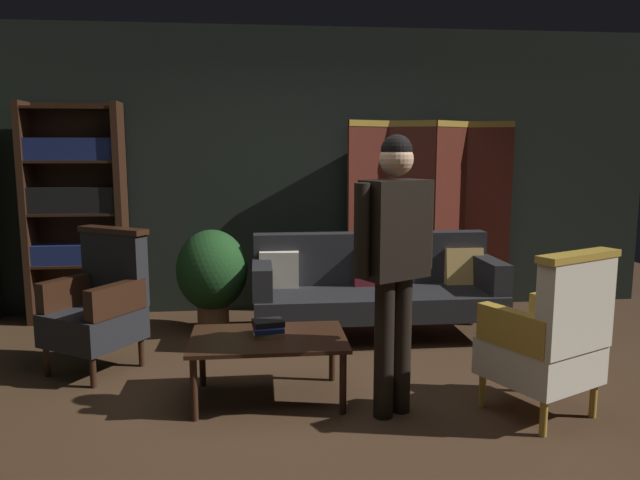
# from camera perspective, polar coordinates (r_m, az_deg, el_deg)

# --- Properties ---
(ground_plane) EXTENTS (10.00, 10.00, 0.00)m
(ground_plane) POSITION_cam_1_polar(r_m,az_deg,el_deg) (3.91, 1.26, -15.70)
(ground_plane) COLOR #3D2819
(back_wall) EXTENTS (7.20, 0.10, 2.80)m
(back_wall) POSITION_cam_1_polar(r_m,az_deg,el_deg) (6.01, -1.65, 6.60)
(back_wall) COLOR black
(back_wall) RESTS_ON ground_plane
(folding_screen) EXTENTS (1.70, 0.27, 1.90)m
(folding_screen) POSITION_cam_1_polar(r_m,az_deg,el_deg) (6.08, 10.48, 2.56)
(folding_screen) COLOR #5B2319
(folding_screen) RESTS_ON ground_plane
(bookshelf) EXTENTS (0.90, 0.32, 2.05)m
(bookshelf) POSITION_cam_1_polar(r_m,az_deg,el_deg) (6.00, -22.40, 2.90)
(bookshelf) COLOR black
(bookshelf) RESTS_ON ground_plane
(velvet_couch) EXTENTS (2.12, 0.78, 0.88)m
(velvet_couch) POSITION_cam_1_polar(r_m,az_deg,el_deg) (5.22, 5.28, -4.23)
(velvet_couch) COLOR black
(velvet_couch) RESTS_ON ground_plane
(coffee_table) EXTENTS (1.00, 0.64, 0.42)m
(coffee_table) POSITION_cam_1_polar(r_m,az_deg,el_deg) (3.90, -5.00, -9.90)
(coffee_table) COLOR black
(coffee_table) RESTS_ON ground_plane
(armchair_gilt_accent) EXTENTS (0.77, 0.77, 1.04)m
(armchair_gilt_accent) POSITION_cam_1_polar(r_m,az_deg,el_deg) (3.86, 21.17, -8.84)
(armchair_gilt_accent) COLOR #B78E33
(armchair_gilt_accent) RESTS_ON ground_plane
(armchair_wing_left) EXTENTS (0.80, 0.80, 1.04)m
(armchair_wing_left) POSITION_cam_1_polar(r_m,az_deg,el_deg) (4.68, -20.43, -5.80)
(armchair_wing_left) COLOR black
(armchair_wing_left) RESTS_ON ground_plane
(standing_figure) EXTENTS (0.53, 0.37, 1.70)m
(standing_figure) POSITION_cam_1_polar(r_m,az_deg,el_deg) (3.54, 7.17, -0.96)
(standing_figure) COLOR black
(standing_figure) RESTS_ON ground_plane
(potted_plant) EXTENTS (0.63, 0.63, 0.92)m
(potted_plant) POSITION_cam_1_polar(r_m,az_deg,el_deg) (5.35, -10.33, -3.18)
(potted_plant) COLOR brown
(potted_plant) RESTS_ON ground_plane
(book_tan_leather) EXTENTS (0.19, 0.19, 0.03)m
(book_tan_leather) POSITION_cam_1_polar(r_m,az_deg,el_deg) (3.92, -4.99, -8.86)
(book_tan_leather) COLOR #9E7A47
(book_tan_leather) RESTS_ON coffee_table
(book_navy_cloth) EXTENTS (0.21, 0.21, 0.03)m
(book_navy_cloth) POSITION_cam_1_polar(r_m,az_deg,el_deg) (3.91, -5.00, -8.43)
(book_navy_cloth) COLOR navy
(book_navy_cloth) RESTS_ON book_tan_leather
(book_black_cloth) EXTENTS (0.22, 0.18, 0.04)m
(book_black_cloth) POSITION_cam_1_polar(r_m,az_deg,el_deg) (3.90, -5.00, -7.94)
(book_black_cloth) COLOR black
(book_black_cloth) RESTS_ON book_navy_cloth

